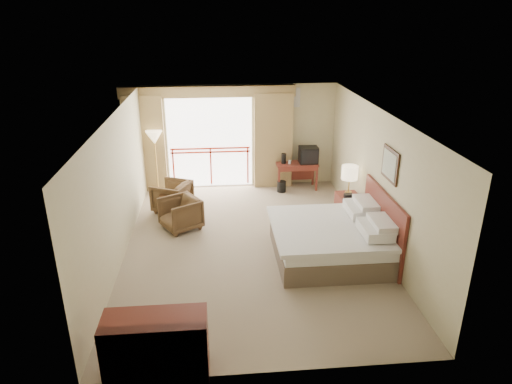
{
  "coord_description": "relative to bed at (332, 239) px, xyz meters",
  "views": [
    {
      "loc": [
        -0.66,
        -8.16,
        4.46
      ],
      "look_at": [
        0.13,
        0.4,
        1.0
      ],
      "focal_mm": 32.0,
      "sensor_mm": 36.0,
      "label": 1
    }
  ],
  "objects": [
    {
      "name": "curtain_right",
      "position": [
        -0.65,
        3.95,
        0.87
      ],
      "size": [
        1.0,
        0.26,
        2.5
      ],
      "primitive_type": "cube",
      "color": "olive",
      "rests_on": "wall_back"
    },
    {
      "name": "tv",
      "position": [
        0.25,
        3.66,
        0.54
      ],
      "size": [
        0.48,
        0.38,
        0.44
      ],
      "rotation": [
        0.0,
        0.0,
        -0.12
      ],
      "color": "black",
      "rests_on": "desk"
    },
    {
      "name": "framed_art",
      "position": [
        0.97,
        0.0,
        1.47
      ],
      "size": [
        0.04,
        0.72,
        0.6
      ],
      "color": "black",
      "rests_on": "wall_right"
    },
    {
      "name": "wall_left",
      "position": [
        -4.0,
        0.6,
        0.97
      ],
      "size": [
        0.0,
        7.0,
        7.0
      ],
      "primitive_type": "plane",
      "rotation": [
        1.57,
        0.0,
        1.57
      ],
      "color": "#C4BA8D",
      "rests_on": "ground"
    },
    {
      "name": "wastebasket",
      "position": [
        -0.47,
        3.45,
        -0.23
      ],
      "size": [
        0.23,
        0.23,
        0.29
      ],
      "primitive_type": "cylinder",
      "rotation": [
        0.0,
        0.0,
        -0.01
      ],
      "color": "black",
      "rests_on": "floor"
    },
    {
      "name": "wall_right",
      "position": [
        1.0,
        0.6,
        0.97
      ],
      "size": [
        0.0,
        7.0,
        7.0
      ],
      "primitive_type": "plane",
      "rotation": [
        1.57,
        0.0,
        -1.57
      ],
      "color": "#C4BA8D",
      "rests_on": "ground"
    },
    {
      "name": "coffee_maker",
      "position": [
        -0.4,
        3.67,
        0.46
      ],
      "size": [
        0.14,
        0.14,
        0.27
      ],
      "primitive_type": "cylinder",
      "rotation": [
        0.0,
        0.0,
        -0.1
      ],
      "color": "black",
      "rests_on": "desk"
    },
    {
      "name": "desk",
      "position": [
        -0.05,
        3.71,
        0.17
      ],
      "size": [
        1.08,
        0.52,
        0.71
      ],
      "rotation": [
        0.0,
        0.0,
        0.03
      ],
      "color": "#591F19",
      "rests_on": "floor"
    },
    {
      "name": "curtain_left",
      "position": [
        -3.95,
        3.95,
        0.87
      ],
      "size": [
        1.0,
        0.26,
        2.5
      ],
      "primitive_type": "cube",
      "color": "olive",
      "rests_on": "wall_back"
    },
    {
      "name": "dresser",
      "position": [
        -3.0,
        -2.79,
        0.06
      ],
      "size": [
        1.32,
        0.56,
        0.88
      ],
      "rotation": [
        0.0,
        0.0,
        0.05
      ],
      "color": "#591F19",
      "rests_on": "floor"
    },
    {
      "name": "armchair_near",
      "position": [
        -2.96,
        1.52,
        -0.38
      ],
      "size": [
        1.04,
        1.04,
        0.7
      ],
      "primitive_type": "imported",
      "rotation": [
        0.0,
        0.0,
        -1.03
      ],
      "color": "#47301C",
      "rests_on": "floor"
    },
    {
      "name": "armchair_far",
      "position": [
        -3.22,
        2.5,
        -0.38
      ],
      "size": [
        1.04,
        1.03,
        0.72
      ],
      "primitive_type": "imported",
      "rotation": [
        0.0,
        0.0,
        -2.0
      ],
      "color": "#47301C",
      "rests_on": "floor"
    },
    {
      "name": "valance",
      "position": [
        -2.3,
        3.98,
        2.17
      ],
      "size": [
        4.4,
        0.22,
        0.28
      ],
      "primitive_type": "cube",
      "color": "olive",
      "rests_on": "wall_back"
    },
    {
      "name": "floor",
      "position": [
        -1.5,
        0.6,
        -0.38
      ],
      "size": [
        7.0,
        7.0,
        0.0
      ],
      "primitive_type": "plane",
      "color": "gray",
      "rests_on": "ground"
    },
    {
      "name": "side_table",
      "position": [
        -3.22,
        2.12,
        -0.0
      ],
      "size": [
        0.5,
        0.5,
        0.54
      ],
      "rotation": [
        0.0,
        0.0,
        -0.02
      ],
      "color": "black",
      "rests_on": "floor"
    },
    {
      "name": "book",
      "position": [
        -3.22,
        2.12,
        0.17
      ],
      "size": [
        0.22,
        0.25,
        0.02
      ],
      "primitive_type": "imported",
      "rotation": [
        0.0,
        0.0,
        0.44
      ],
      "color": "white",
      "rests_on": "side_table"
    },
    {
      "name": "phone",
      "position": [
        0.68,
        1.34,
        0.33
      ],
      "size": [
        0.19,
        0.14,
        0.08
      ],
      "primitive_type": "cube",
      "rotation": [
        0.0,
        0.0,
        0.01
      ],
      "color": "black",
      "rests_on": "nightstand"
    },
    {
      "name": "wall_back",
      "position": [
        -1.5,
        4.1,
        0.97
      ],
      "size": [
        5.0,
        0.0,
        5.0
      ],
      "primitive_type": "plane",
      "rotation": [
        1.57,
        0.0,
        0.0
      ],
      "color": "#C4BA8D",
      "rests_on": "ground"
    },
    {
      "name": "floor_lamp",
      "position": [
        -3.68,
        3.7,
        1.04
      ],
      "size": [
        0.42,
        0.42,
        1.65
      ],
      "rotation": [
        0.0,
        0.0,
        -0.38
      ],
      "color": "tan",
      "rests_on": "floor"
    },
    {
      "name": "bed",
      "position": [
        0.0,
        0.0,
        0.0
      ],
      "size": [
        2.13,
        2.06,
        0.97
      ],
      "color": "brown",
      "rests_on": "floor"
    },
    {
      "name": "wall_front",
      "position": [
        -1.5,
        -2.9,
        0.97
      ],
      "size": [
        5.0,
        0.0,
        5.0
      ],
      "primitive_type": "plane",
      "rotation": [
        -1.57,
        0.0,
        0.0
      ],
      "color": "#C4BA8D",
      "rests_on": "ground"
    },
    {
      "name": "balcony_door",
      "position": [
        -2.3,
        4.08,
        0.82
      ],
      "size": [
        2.4,
        0.0,
        2.4
      ],
      "primitive_type": "plane",
      "rotation": [
        1.57,
        0.0,
        0.0
      ],
      "color": "white",
      "rests_on": "wall_back"
    },
    {
      "name": "table_lamp",
      "position": [
        0.73,
        1.54,
        0.77
      ],
      "size": [
        0.36,
        0.36,
        0.63
      ],
      "rotation": [
        0.0,
        0.0,
        0.2
      ],
      "color": "tan",
      "rests_on": "nightstand"
    },
    {
      "name": "hvac_vent",
      "position": [
        -0.2,
        4.07,
        1.97
      ],
      "size": [
        0.5,
        0.04,
        0.5
      ],
      "primitive_type": "cube",
      "color": "silver",
      "rests_on": "wall_back"
    },
    {
      "name": "ceiling",
      "position": [
        -1.5,
        0.6,
        2.32
      ],
      "size": [
        7.0,
        7.0,
        0.0
      ],
      "primitive_type": "plane",
      "rotation": [
        3.14,
        0.0,
        0.0
      ],
      "color": "white",
      "rests_on": "wall_back"
    },
    {
      "name": "balcony_railing",
      "position": [
        -2.3,
        4.06,
        0.44
      ],
      "size": [
        2.09,
        0.03,
        1.02
      ],
      "color": "red",
      "rests_on": "wall_back"
    },
    {
      "name": "headboard",
      "position": [
        0.96,
        0.0,
        0.27
      ],
      "size": [
        0.06,
        2.1,
        1.3
      ],
      "primitive_type": "cube",
      "color": "#591F19",
      "rests_on": "wall_right"
    },
    {
      "name": "nightstand",
      "position": [
        0.73,
        1.49,
        -0.05
      ],
      "size": [
        0.49,
        0.58,
        0.66
      ],
      "primitive_type": "cube",
      "rotation": [
        0.0,
        0.0,
        0.06
      ],
      "color": "#591F19",
      "rests_on": "floor"
    },
    {
      "name": "cup",
      "position": [
        -0.25,
        3.62,
        0.38
      ],
      "size": [
        0.09,
        0.09,
        0.1
      ],
      "primitive_type": "cylinder",
      "rotation": [
        0.0,
        0.0,
        -0.32
      ],
      "color": "white",
      "rests_on": "desk"
    }
  ]
}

